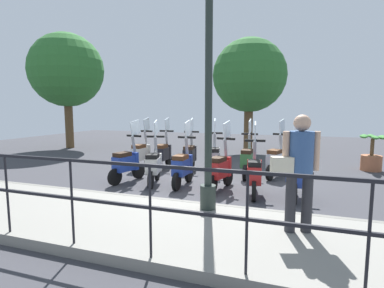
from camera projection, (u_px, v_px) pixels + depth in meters
The scene contains 20 objects.
ground_plane at pixel (208, 181), 7.51m from camera, with size 28.00×28.00×0.00m, color #38383D.
promenade_walkway at pixel (151, 224), 4.54m from camera, with size 2.20×20.00×0.15m.
fence_railing at pixel (109, 189), 3.46m from camera, with size 0.04×16.03×1.07m.
lamp_post_near at pixel (209, 102), 4.81m from camera, with size 0.26×0.90×4.02m.
pedestrian_with_bag at pixel (299, 164), 3.97m from camera, with size 0.44×0.62×1.59m.
tree_large at pixel (67, 71), 13.47m from camera, with size 3.28×3.28×5.17m.
tree_distant at pixel (249, 76), 12.19m from camera, with size 2.99×2.99×4.65m.
potted_palm at pixel (372, 156), 8.75m from camera, with size 1.06×0.66×1.05m.
scooter_near_0 at pixel (294, 175), 6.05m from camera, with size 1.23×0.44×1.54m.
scooter_near_1 at pixel (254, 173), 6.24m from camera, with size 1.23×0.44×1.54m.
scooter_near_2 at pixel (220, 168), 6.69m from camera, with size 1.22×0.50×1.54m.
scooter_near_3 at pixel (183, 166), 6.98m from camera, with size 1.23×0.44×1.54m.
scooter_near_4 at pixel (154, 164), 7.17m from camera, with size 1.21×0.53×1.54m.
scooter_near_5 at pixel (127, 163), 7.39m from camera, with size 1.22×0.50×1.54m.
scooter_far_0 at pixel (276, 160), 7.85m from camera, with size 1.20×0.55×1.54m.
scooter_far_1 at pixel (248, 159), 7.91m from camera, with size 1.23×0.44×1.54m.
scooter_far_2 at pixel (214, 157), 8.19m from camera, with size 1.21×0.51×1.54m.
scooter_far_3 at pixel (190, 155), 8.67m from camera, with size 1.23×0.46×1.54m.
scooter_far_4 at pixel (164, 153), 8.97m from camera, with size 1.23×0.44×1.54m.
scooter_far_5 at pixel (141, 153), 8.94m from camera, with size 1.23×0.44×1.54m.
Camera 1 is at (-7.08, -2.02, 1.82)m, focal length 28.00 mm.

